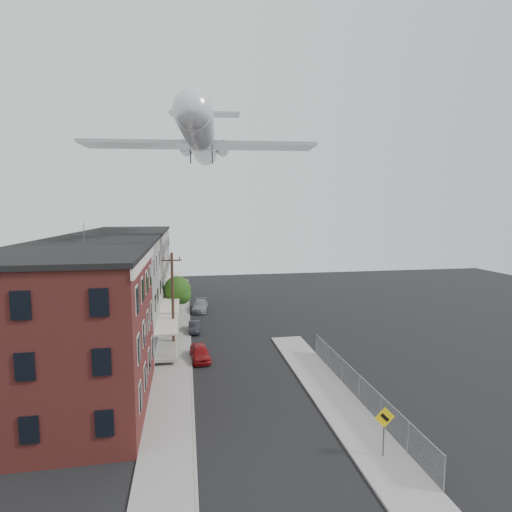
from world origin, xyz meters
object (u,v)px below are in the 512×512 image
at_px(warning_sign, 384,424).
at_px(street_tree, 178,291).
at_px(airplane, 201,139).
at_px(utility_pole, 173,299).
at_px(car_near, 200,353).
at_px(car_far, 200,306).
at_px(car_mid, 194,327).

xyz_separation_m(warning_sign, street_tree, (-10.87, 28.95, 1.57)).
bearing_deg(airplane, street_tree, 124.30).
xyz_separation_m(warning_sign, utility_pole, (-11.20, 19.03, 2.79)).
distance_m(car_near, car_far, 17.15).
bearing_deg(warning_sign, street_tree, 110.58).
height_order(car_far, airplane, airplane).
distance_m(car_mid, car_far, 9.02).
bearing_deg(utility_pole, car_far, 77.86).
relative_size(warning_sign, street_tree, 0.54).
relative_size(utility_pole, airplane, 0.34).
bearing_deg(warning_sign, car_far, 104.19).
relative_size(warning_sign, car_mid, 0.85).
distance_m(car_near, airplane, 21.78).
height_order(car_near, car_far, car_far).
height_order(utility_pole, airplane, airplane).
height_order(utility_pole, car_far, utility_pole).
distance_m(utility_pole, car_far, 14.53).
bearing_deg(utility_pole, airplane, 62.54).
distance_m(street_tree, airplane, 17.52).
bearing_deg(utility_pole, street_tree, 88.11).
bearing_deg(car_near, street_tree, 93.05).
distance_m(utility_pole, airplane, 16.97).
xyz_separation_m(utility_pole, car_mid, (2.00, 4.68, -4.13)).
bearing_deg(utility_pole, car_mid, 66.87).
height_order(utility_pole, car_near, utility_pole).
relative_size(warning_sign, car_far, 0.61).
distance_m(warning_sign, airplane, 32.04).
bearing_deg(street_tree, car_far, 55.03).
bearing_deg(car_near, car_far, 82.53).
bearing_deg(car_mid, car_near, -88.16).
bearing_deg(airplane, car_far, 90.96).
relative_size(car_mid, airplane, 0.13).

